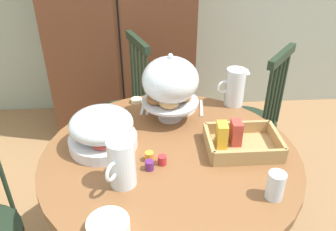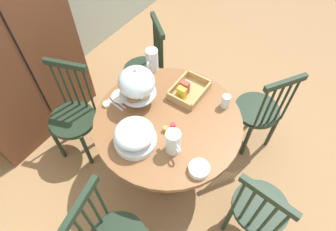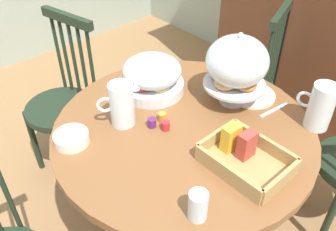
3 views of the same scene
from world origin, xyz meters
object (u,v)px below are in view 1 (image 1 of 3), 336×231
milk_pitcher (235,89)px  windsor_chair_far_side (122,116)px  windsor_chair_facing_door (248,124)px  fruit_platter_covered (102,130)px  wooden_armoire (121,12)px  china_plate_small (159,102)px  china_plate_large (175,107)px  butter_dish (136,100)px  pastry_stand_with_dome (170,83)px  orange_juice_pitcher (122,165)px  cereal_basket (239,142)px  drinking_glass (275,186)px  cereal_bowl (108,227)px  dining_table (170,193)px

milk_pitcher → windsor_chair_far_side: bearing=148.1°
windsor_chair_facing_door → fruit_platter_covered: (-0.85, -0.58, 0.37)m
wooden_armoire → windsor_chair_far_side: wooden_armoire is taller
fruit_platter_covered → china_plate_small: (0.26, 0.35, -0.07)m
windsor_chair_far_side → china_plate_large: 0.61m
wooden_armoire → butter_dish: bearing=-83.0°
wooden_armoire → china_plate_small: 1.08m
pastry_stand_with_dome → china_plate_large: 0.22m
orange_juice_pitcher → china_plate_large: bearing=66.4°
cereal_basket → drinking_glass: size_ratio=2.87×
orange_juice_pitcher → fruit_platter_covered: bearing=111.6°
wooden_armoire → cereal_bowl: (0.04, -1.86, -0.22)m
china_plate_large → china_plate_small: (-0.08, 0.04, 0.01)m
orange_juice_pitcher → china_plate_small: 0.63m
fruit_platter_covered → orange_juice_pitcher: size_ratio=1.55×
orange_juice_pitcher → drinking_glass: 0.56m
wooden_armoire → drinking_glass: bearing=-70.2°
pastry_stand_with_dome → orange_juice_pitcher: pastry_stand_with_dome is taller
milk_pitcher → butter_dish: milk_pitcher is taller
china_plate_large → drinking_glass: (0.30, -0.68, 0.05)m
wooden_armoire → dining_table: (0.27, -1.46, -0.48)m
windsor_chair_facing_door → china_plate_large: (-0.50, -0.26, 0.29)m
fruit_platter_covered → china_plate_large: size_ratio=1.36×
wooden_armoire → fruit_platter_covered: wooden_armoire is taller
windsor_chair_far_side → drinking_glass: bearing=-60.4°
orange_juice_pitcher → china_plate_large: orange_juice_pitcher is taller
cereal_basket → wooden_armoire: bearing=111.7°
butter_dish → windsor_chair_far_side: bearing=108.8°
dining_table → china_plate_small: bearing=93.9°
windsor_chair_facing_door → drinking_glass: (-0.20, -0.94, 0.34)m
wooden_armoire → windsor_chair_far_side: bearing=-89.6°
milk_pitcher → cereal_bowl: (-0.60, -0.82, -0.07)m
windsor_chair_facing_door → fruit_platter_covered: bearing=-145.9°
milk_pitcher → cereal_basket: (-0.07, -0.40, -0.06)m
milk_pitcher → china_plate_small: bearing=178.1°
drinking_glass → china_plate_small: bearing=118.3°
pastry_stand_with_dome → cereal_basket: (0.28, -0.27, -0.16)m
fruit_platter_covered → milk_pitcher: (0.66, 0.34, 0.01)m
orange_juice_pitcher → cereal_basket: size_ratio=0.61×
windsor_chair_facing_door → pastry_stand_with_dome: (-0.54, -0.36, 0.48)m
wooden_armoire → cereal_basket: wooden_armoire is taller
pastry_stand_with_dome → butter_dish: bearing=133.8°
windsor_chair_far_side → butter_dish: (0.12, -0.34, 0.30)m
wooden_armoire → milk_pitcher: wooden_armoire is taller
pastry_stand_with_dome → windsor_chair_far_side: bearing=118.9°
windsor_chair_facing_door → orange_juice_pitcher: 1.18m
windsor_chair_facing_door → milk_pitcher: bearing=-128.5°
orange_juice_pitcher → china_plate_small: bearing=74.7°
cereal_basket → cereal_bowl: size_ratio=2.26×
cereal_basket → cereal_bowl: (-0.53, -0.42, -0.01)m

